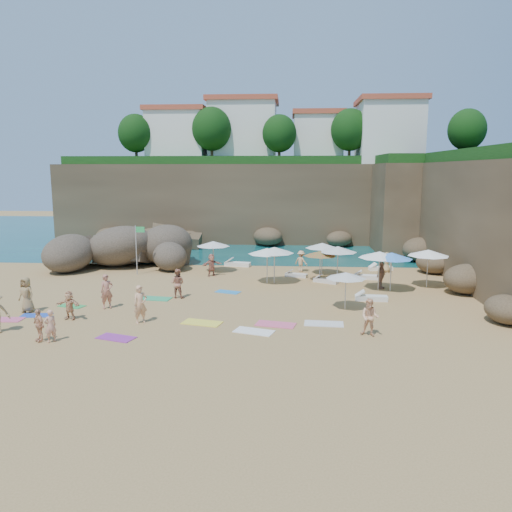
# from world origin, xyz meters

# --- Properties ---
(ground) EXTENTS (120.00, 120.00, 0.00)m
(ground) POSITION_xyz_m (0.00, 0.00, 0.00)
(ground) COLOR tan
(ground) RESTS_ON ground
(seawater) EXTENTS (120.00, 120.00, 0.00)m
(seawater) POSITION_xyz_m (0.00, 30.00, 0.00)
(seawater) COLOR #0C4751
(seawater) RESTS_ON ground
(cliff_back) EXTENTS (44.00, 8.00, 8.00)m
(cliff_back) POSITION_xyz_m (2.00, 25.00, 4.00)
(cliff_back) COLOR brown
(cliff_back) RESTS_ON ground
(cliff_right) EXTENTS (8.00, 30.00, 8.00)m
(cliff_right) POSITION_xyz_m (19.00, 8.00, 4.00)
(cliff_right) COLOR brown
(cliff_right) RESTS_ON ground
(cliff_corner) EXTENTS (10.00, 12.00, 8.00)m
(cliff_corner) POSITION_xyz_m (17.00, 20.00, 4.00)
(cliff_corner) COLOR brown
(cliff_corner) RESTS_ON ground
(rock_promontory) EXTENTS (12.00, 7.00, 2.00)m
(rock_promontory) POSITION_xyz_m (-11.00, 16.00, 0.00)
(rock_promontory) COLOR brown
(rock_promontory) RESTS_ON ground
(clifftop_buildings) EXTENTS (28.48, 9.48, 7.00)m
(clifftop_buildings) POSITION_xyz_m (2.96, 25.79, 11.24)
(clifftop_buildings) COLOR white
(clifftop_buildings) RESTS_ON cliff_back
(clifftop_trees) EXTENTS (35.60, 23.82, 4.40)m
(clifftop_trees) POSITION_xyz_m (4.78, 19.52, 11.26)
(clifftop_trees) COLOR #11380F
(clifftop_trees) RESTS_ON ground
(marina_masts) EXTENTS (3.10, 0.10, 6.00)m
(marina_masts) POSITION_xyz_m (-16.50, 30.00, 3.00)
(marina_masts) COLOR white
(marina_masts) RESTS_ON ground
(rock_outcrop) EXTENTS (8.73, 7.02, 3.19)m
(rock_outcrop) POSITION_xyz_m (-8.45, 8.21, 0.00)
(rock_outcrop) COLOR brown
(rock_outcrop) RESTS_ON ground
(flag_pole) EXTENTS (0.69, 0.08, 3.56)m
(flag_pole) POSITION_xyz_m (-6.67, 6.10, 2.27)
(flag_pole) COLOR silver
(flag_pole) RESTS_ON ground
(parasol_0) EXTENTS (2.44, 2.44, 2.30)m
(parasol_0) POSITION_xyz_m (-1.43, 7.35, 2.12)
(parasol_0) COLOR silver
(parasol_0) RESTS_ON ground
(parasol_1) EXTENTS (2.58, 2.58, 2.44)m
(parasol_1) POSITION_xyz_m (3.15, 4.00, 2.23)
(parasol_1) COLOR silver
(parasol_1) RESTS_ON ground
(parasol_2) EXTENTS (2.54, 2.54, 2.40)m
(parasol_2) POSITION_xyz_m (7.37, 4.84, 2.20)
(parasol_2) COLOR silver
(parasol_2) RESTS_ON ground
(parasol_3) EXTENTS (2.44, 2.44, 2.30)m
(parasol_3) POSITION_xyz_m (6.48, 7.02, 2.11)
(parasol_3) COLOR silver
(parasol_3) RESTS_ON ground
(parasol_4) EXTENTS (2.49, 2.49, 2.36)m
(parasol_4) POSITION_xyz_m (16.86, 4.80, 2.17)
(parasol_4) COLOR silver
(parasol_4) RESTS_ON ground
(parasol_5) EXTENTS (2.51, 2.51, 2.37)m
(parasol_5) POSITION_xyz_m (2.67, 3.92, 2.18)
(parasol_5) COLOR silver
(parasol_5) RESTS_ON ground
(parasol_6) EXTENTS (2.21, 2.21, 2.09)m
(parasol_6) POSITION_xyz_m (6.20, 4.75, 1.92)
(parasol_6) COLOR silver
(parasol_6) RESTS_ON ground
(parasol_7) EXTENTS (2.60, 2.60, 2.46)m
(parasol_7) POSITION_xyz_m (9.71, 2.51, 2.26)
(parasol_7) COLOR silver
(parasol_7) RESTS_ON ground
(parasol_8) EXTENTS (2.59, 2.59, 2.45)m
(parasol_8) POSITION_xyz_m (12.95, 3.50, 2.25)
(parasol_8) COLOR silver
(parasol_8) RESTS_ON ground
(parasol_9) EXTENTS (2.16, 2.16, 2.04)m
(parasol_9) POSITION_xyz_m (7.16, -2.01, 1.87)
(parasol_9) COLOR silver
(parasol_9) RESTS_ON ground
(parasol_10) EXTENTS (2.57, 2.57, 2.43)m
(parasol_10) POSITION_xyz_m (10.41, 2.31, 2.23)
(parasol_10) COLOR silver
(parasol_10) RESTS_ON ground
(lounger_0) EXTENTS (2.10, 1.05, 0.31)m
(lounger_0) POSITION_xyz_m (0.10, 9.79, 0.16)
(lounger_0) COLOR white
(lounger_0) RESTS_ON ground
(lounger_1) EXTENTS (1.90, 0.92, 0.28)m
(lounger_1) POSITION_xyz_m (9.53, 5.74, 0.14)
(lounger_1) COLOR white
(lounger_1) RESTS_ON ground
(lounger_2) EXTENTS (1.83, 0.88, 0.27)m
(lounger_2) POSITION_xyz_m (10.99, 8.89, 0.14)
(lounger_2) COLOR white
(lounger_2) RESTS_ON ground
(lounger_3) EXTENTS (1.64, 0.99, 0.24)m
(lounger_3) POSITION_xyz_m (4.64, 6.12, 0.12)
(lounger_3) COLOR silver
(lounger_3) RESTS_ON ground
(lounger_4) EXTENTS (1.74, 1.28, 0.26)m
(lounger_4) POSITION_xyz_m (6.60, 4.40, 0.13)
(lounger_4) COLOR silver
(lounger_4) RESTS_ON ground
(lounger_5) EXTENTS (1.86, 0.70, 0.29)m
(lounger_5) POSITION_xyz_m (8.88, -0.06, 0.14)
(lounger_5) COLOR white
(lounger_5) RESTS_ON ground
(towel_0) EXTENTS (1.60, 0.93, 0.03)m
(towel_0) POSITION_xyz_m (-8.92, -4.30, 0.01)
(towel_0) COLOR blue
(towel_0) RESTS_ON ground
(towel_1) EXTENTS (1.73, 0.91, 0.03)m
(towel_1) POSITION_xyz_m (-10.08, -5.13, 0.02)
(towel_1) COLOR #DC5581
(towel_1) RESTS_ON ground
(towel_3) EXTENTS (1.62, 1.17, 0.03)m
(towel_3) POSITION_xyz_m (-7.86, -2.42, 0.01)
(towel_3) COLOR green
(towel_3) RESTS_ON ground
(towel_5) EXTENTS (2.02, 1.43, 0.03)m
(towel_5) POSITION_xyz_m (2.52, -6.14, 0.02)
(towel_5) COLOR white
(towel_5) RESTS_ON ground
(towel_6) EXTENTS (1.88, 1.33, 0.03)m
(towel_6) POSITION_xyz_m (-3.59, -7.44, 0.01)
(towel_6) COLOR #932D93
(towel_6) RESTS_ON ground
(towel_8) EXTENTS (1.66, 1.20, 0.03)m
(towel_8) POSITION_xyz_m (0.37, 1.37, 0.01)
(towel_8) COLOR #2787D3
(towel_8) RESTS_ON ground
(towel_9) EXTENTS (2.07, 1.34, 0.03)m
(towel_9) POSITION_xyz_m (3.49, -5.01, 0.02)
(towel_9) COLOR #E95A82
(towel_9) RESTS_ON ground
(towel_11) EXTENTS (2.00, 1.19, 0.03)m
(towel_11) POSITION_xyz_m (-3.70, -0.53, 0.02)
(towel_11) COLOR #2EA466
(towel_11) RESTS_ON ground
(towel_12) EXTENTS (2.09, 1.38, 0.03)m
(towel_12) POSITION_xyz_m (-0.13, -4.98, 0.02)
(towel_12) COLOR #FFED43
(towel_12) RESTS_ON ground
(towel_13) EXTENTS (1.96, 1.07, 0.03)m
(towel_13) POSITION_xyz_m (5.85, -4.74, 0.02)
(towel_13) COLOR silver
(towel_13) RESTS_ON ground
(person_stand_0) EXTENTS (0.82, 0.78, 1.89)m
(person_stand_0) POSITION_xyz_m (-3.13, -5.16, 0.95)
(person_stand_0) COLOR #E2A576
(person_stand_0) RESTS_ON ground
(person_stand_1) EXTENTS (0.95, 0.79, 1.74)m
(person_stand_1) POSITION_xyz_m (-2.41, -0.19, 0.87)
(person_stand_1) COLOR #B27259
(person_stand_1) RESTS_ON ground
(person_stand_2) EXTENTS (1.08, 0.92, 1.58)m
(person_stand_2) POSITION_xyz_m (5.00, 7.94, 0.79)
(person_stand_2) COLOR tan
(person_stand_2) RESTS_ON ground
(person_stand_3) EXTENTS (0.93, 1.06, 1.72)m
(person_stand_3) POSITION_xyz_m (9.94, 2.94, 0.86)
(person_stand_3) COLOR #A77153
(person_stand_3) RESTS_ON ground
(person_stand_4) EXTENTS (0.83, 0.73, 1.49)m
(person_stand_4) POSITION_xyz_m (11.26, 8.16, 0.75)
(person_stand_4) COLOR tan
(person_stand_4) RESTS_ON ground
(person_stand_5) EXTENTS (1.48, 1.14, 1.59)m
(person_stand_5) POSITION_xyz_m (-1.36, 6.01, 0.80)
(person_stand_5) COLOR #BF745F
(person_stand_5) RESTS_ON ground
(person_stand_6) EXTENTS (0.62, 0.63, 1.46)m
(person_stand_6) POSITION_xyz_m (-6.25, -8.13, 0.73)
(person_stand_6) COLOR #E8A184
(person_stand_6) RESTS_ON ground
(person_lie_1) EXTENTS (1.53, 1.65, 0.35)m
(person_lie_1) POSITION_xyz_m (-6.78, -8.11, 0.17)
(person_lie_1) COLOR #E5A882
(person_lie_1) RESTS_ON ground
(person_lie_2) EXTENTS (1.44, 2.06, 0.50)m
(person_lie_2) POSITION_xyz_m (-9.67, -3.73, 0.25)
(person_lie_2) COLOR olive
(person_lie_2) RESTS_ON ground
(person_lie_3) EXTENTS (1.60, 1.68, 0.38)m
(person_lie_3) POSITION_xyz_m (-6.87, -4.85, 0.19)
(person_lie_3) COLOR tan
(person_lie_3) RESTS_ON ground
(person_lie_4) EXTENTS (1.62, 1.91, 0.44)m
(person_lie_4) POSITION_xyz_m (-5.72, -2.73, 0.22)
(person_lie_4) COLOR #B26E59
(person_lie_4) RESTS_ON ground
(person_lie_5) EXTENTS (1.39, 1.89, 0.65)m
(person_lie_5) POSITION_xyz_m (7.78, -6.40, 0.32)
(person_lie_5) COLOR #F5B78B
(person_lie_5) RESTS_ON ground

